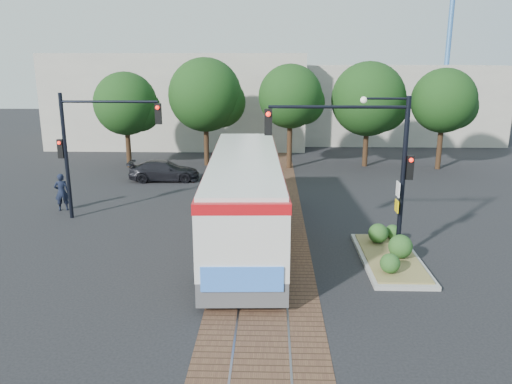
# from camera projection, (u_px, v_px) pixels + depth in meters

# --- Properties ---
(ground) EXTENTS (120.00, 120.00, 0.00)m
(ground) POSITION_uv_depth(u_px,v_px,m) (265.00, 250.00, 20.21)
(ground) COLOR black
(ground) RESTS_ON ground
(trackbed) EXTENTS (3.60, 40.00, 0.02)m
(trackbed) POSITION_uv_depth(u_px,v_px,m) (266.00, 219.00, 24.07)
(trackbed) COLOR brown
(trackbed) RESTS_ON ground
(tree_row) EXTENTS (26.40, 5.60, 7.67)m
(tree_row) POSITION_uv_depth(u_px,v_px,m) (286.00, 99.00, 34.80)
(tree_row) COLOR #382314
(tree_row) RESTS_ON ground
(warehouses) EXTENTS (40.00, 13.00, 8.00)m
(warehouses) POSITION_uv_depth(u_px,v_px,m) (264.00, 100.00, 47.03)
(warehouses) COLOR #ADA899
(warehouses) RESTS_ON ground
(crane) EXTENTS (8.00, 0.50, 18.00)m
(crane) POSITION_uv_depth(u_px,v_px,m) (450.00, 25.00, 49.74)
(crane) COLOR #3F72B2
(crane) RESTS_ON ground
(city_bus) EXTENTS (3.39, 13.59, 3.61)m
(city_bus) POSITION_uv_depth(u_px,v_px,m) (245.00, 193.00, 21.06)
(city_bus) COLOR #49494B
(city_bus) RESTS_ON ground
(traffic_island) EXTENTS (2.20, 5.20, 1.13)m
(traffic_island) POSITION_uv_depth(u_px,v_px,m) (390.00, 252.00, 19.11)
(traffic_island) COLOR gray
(traffic_island) RESTS_ON ground
(signal_pole_main) EXTENTS (5.49, 0.46, 6.00)m
(signal_pole_main) POSITION_uv_depth(u_px,v_px,m) (371.00, 153.00, 18.25)
(signal_pole_main) COLOR black
(signal_pole_main) RESTS_ON ground
(signal_pole_left) EXTENTS (4.99, 0.34, 6.00)m
(signal_pole_left) POSITION_uv_depth(u_px,v_px,m) (88.00, 139.00, 23.33)
(signal_pole_left) COLOR black
(signal_pole_left) RESTS_ON ground
(officer) EXTENTS (0.81, 0.67, 1.92)m
(officer) POSITION_uv_depth(u_px,v_px,m) (62.00, 192.00, 25.30)
(officer) COLOR black
(officer) RESTS_ON ground
(parked_car) EXTENTS (4.55, 2.12, 1.29)m
(parked_car) POSITION_uv_depth(u_px,v_px,m) (164.00, 171.00, 31.72)
(parked_car) COLOR black
(parked_car) RESTS_ON ground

